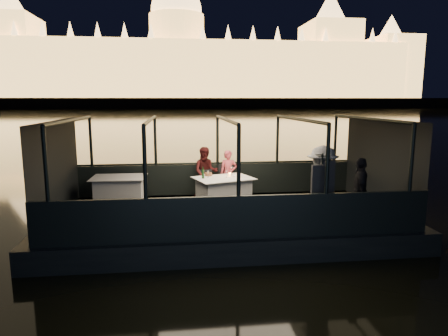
{
  "coord_description": "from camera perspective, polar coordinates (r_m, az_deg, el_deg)",
  "views": [
    {
      "loc": [
        -1.2,
        -9.58,
        3.27
      ],
      "look_at": [
        0.0,
        0.4,
        1.55
      ],
      "focal_mm": 32.0,
      "sensor_mm": 36.0,
      "label": 1
    }
  ],
  "objects": [
    {
      "name": "gunwale_port",
      "position": [
        11.87,
        -0.92,
        -1.56
      ],
      "size": [
        8.0,
        0.08,
        0.9
      ],
      "primitive_type": "cube",
      "color": "black",
      "rests_on": "boat_deck"
    },
    {
      "name": "passenger_stripe",
      "position": [
        9.01,
        13.78,
        -2.88
      ],
      "size": [
        1.06,
        1.33,
        1.8
      ],
      "primitive_type": "imported",
      "rotation": [
        0.0,
        0.0,
        1.17
      ],
      "color": "silver",
      "rests_on": "boat_deck"
    },
    {
      "name": "dining_table_central",
      "position": [
        10.48,
        -0.06,
        -3.45
      ],
      "size": [
        1.71,
        1.46,
        0.77
      ],
      "primitive_type": "cube",
      "rotation": [
        0.0,
        0.0,
        0.32
      ],
      "color": "silver",
      "rests_on": "boat_deck"
    },
    {
      "name": "chair_port_left",
      "position": [
        11.32,
        -2.57,
        -2.13
      ],
      "size": [
        0.43,
        0.43,
        0.79
      ],
      "primitive_type": "cube",
      "rotation": [
        0.0,
        0.0,
        0.17
      ],
      "color": "black",
      "rests_on": "boat_deck"
    },
    {
      "name": "plate_far",
      "position": [
        10.77,
        -2.49,
        -0.99
      ],
      "size": [
        0.28,
        0.28,
        0.01
      ],
      "primitive_type": "cylinder",
      "rotation": [
        0.0,
        0.0,
        0.38
      ],
      "color": "white",
      "rests_on": "dining_table_central"
    },
    {
      "name": "embankment",
      "position": [
        219.6,
        -6.62,
        9.05
      ],
      "size": [
        400.0,
        140.0,
        6.0
      ],
      "primitive_type": "cube",
      "color": "#423D33",
      "rests_on": "ground"
    },
    {
      "name": "person_woman_coral",
      "position": [
        11.46,
        0.65,
        -0.44
      ],
      "size": [
        0.5,
        0.35,
        1.34
      ],
      "primitive_type": "imported",
      "rotation": [
        0.0,
        0.0,
        -0.06
      ],
      "color": "#D54D59",
      "rests_on": "boat_deck"
    },
    {
      "name": "plate_near",
      "position": [
        10.6,
        1.75,
        -1.15
      ],
      "size": [
        0.22,
        0.22,
        0.01
      ],
      "primitive_type": "cylinder",
      "rotation": [
        0.0,
        0.0,
        -0.01
      ],
      "color": "silver",
      "rests_on": "dining_table_central"
    },
    {
      "name": "chair_port_right",
      "position": [
        11.36,
        0.42,
        -2.07
      ],
      "size": [
        0.53,
        0.53,
        0.92
      ],
      "primitive_type": "cube",
      "rotation": [
        0.0,
        0.0,
        -0.29
      ],
      "color": "black",
      "rests_on": "boat_deck"
    },
    {
      "name": "wine_glass_red",
      "position": [
        10.81,
        1.08,
        -0.47
      ],
      "size": [
        0.08,
        0.08,
        0.21
      ],
      "primitive_type": null,
      "rotation": [
        0.0,
        0.0,
        0.19
      ],
      "color": "silver",
      "rests_on": "dining_table_central"
    },
    {
      "name": "river_water",
      "position": [
        89.65,
        -6.14,
        7.56
      ],
      "size": [
        500.0,
        500.0,
        0.0
      ],
      "primitive_type": "plane",
      "color": "black",
      "rests_on": "ground"
    },
    {
      "name": "cabin_glass_port",
      "position": [
        11.7,
        -0.94,
        3.97
      ],
      "size": [
        8.0,
        0.02,
        1.4
      ],
      "primitive_type": null,
      "color": "#99B2B2",
      "rests_on": "gunwale_port"
    },
    {
      "name": "cabin_glass_starboard",
      "position": [
        7.76,
        2.11,
        1.04
      ],
      "size": [
        8.0,
        0.02,
        1.4
      ],
      "primitive_type": null,
      "color": "#99B2B2",
      "rests_on": "gunwale_starboard"
    },
    {
      "name": "end_wall_fore",
      "position": [
        10.11,
        -22.83,
        -0.28
      ],
      "size": [
        0.02,
        4.0,
        2.3
      ],
      "primitive_type": null,
      "color": "black",
      "rests_on": "boat_deck"
    },
    {
      "name": "person_man_maroon",
      "position": [
        11.43,
        -2.63,
        -0.48
      ],
      "size": [
        0.75,
        0.61,
        1.45
      ],
      "primitive_type": "imported",
      "rotation": [
        0.0,
        0.0,
        -0.11
      ],
      "color": "#3D1111",
      "rests_on": "boat_deck"
    },
    {
      "name": "wine_bottle",
      "position": [
        10.3,
        -3.02,
        -0.68
      ],
      "size": [
        0.08,
        0.08,
        0.3
      ],
      "primitive_type": "cylinder",
      "rotation": [
        0.0,
        0.0,
        0.28
      ],
      "color": "#133615",
      "rests_on": "dining_table_central"
    },
    {
      "name": "end_wall_aft",
      "position": [
        11.02,
        21.39,
        0.58
      ],
      "size": [
        0.02,
        4.0,
        2.3
      ],
      "primitive_type": null,
      "color": "black",
      "rests_on": "boat_deck"
    },
    {
      "name": "wine_glass_empty",
      "position": [
        10.41,
        0.36,
        -0.86
      ],
      "size": [
        0.08,
        0.08,
        0.18
      ],
      "primitive_type": null,
      "rotation": [
        0.0,
        0.0,
        -0.28
      ],
      "color": "silver",
      "rests_on": "dining_table_central"
    },
    {
      "name": "coat_stand",
      "position": [
        8.67,
        13.7,
        -3.03
      ],
      "size": [
        0.53,
        0.46,
        1.68
      ],
      "primitive_type": null,
      "rotation": [
        0.0,
        0.0,
        0.21
      ],
      "color": "black",
      "rests_on": "boat_deck"
    },
    {
      "name": "cabin_roof_glass",
      "position": [
        9.67,
        0.29,
        6.92
      ],
      "size": [
        8.0,
        4.0,
        0.02
      ],
      "primitive_type": null,
      "color": "#99B2B2",
      "rests_on": "boat_deck"
    },
    {
      "name": "parliament_building",
      "position": [
        186.37,
        -6.74,
        17.58
      ],
      "size": [
        220.0,
        32.0,
        60.0
      ],
      "primitive_type": null,
      "color": "#F2D18C",
      "rests_on": "embankment"
    },
    {
      "name": "gunwale_starboard",
      "position": [
        8.02,
        2.06,
        -7.12
      ],
      "size": [
        8.0,
        0.08,
        0.9
      ],
      "primitive_type": "cube",
      "color": "black",
      "rests_on": "boat_deck"
    },
    {
      "name": "passenger_dark",
      "position": [
        9.49,
        18.86,
        -2.49
      ],
      "size": [
        0.66,
        0.96,
        1.51
      ],
      "primitive_type": "imported",
      "rotation": [
        0.0,
        0.0,
        4.36
      ],
      "color": "black",
      "rests_on": "boat_deck"
    },
    {
      "name": "wine_glass_white",
      "position": [
        10.46,
        -2.29,
        -0.82
      ],
      "size": [
        0.08,
        0.08,
        0.17
      ],
      "primitive_type": null,
      "rotation": [
        0.0,
        0.0,
        -0.4
      ],
      "color": "silver",
      "rests_on": "dining_table_central"
    },
    {
      "name": "dining_table_aft",
      "position": [
        11.04,
        -14.69,
        -3.09
      ],
      "size": [
        1.45,
        1.07,
        0.75
      ],
      "primitive_type": "cube",
      "rotation": [
        0.0,
        0.0,
        -0.03
      ],
      "color": "silver",
      "rests_on": "boat_deck"
    },
    {
      "name": "boat_deck",
      "position": [
        10.05,
        0.27,
        -6.41
      ],
      "size": [
        8.0,
        4.0,
        0.04
      ],
      "primitive_type": "cube",
      "color": "black",
      "rests_on": "boat_hull"
    },
    {
      "name": "canopy_ribs",
      "position": [
        9.79,
        0.28,
        0.18
      ],
      "size": [
        8.0,
        4.0,
        2.3
      ],
      "primitive_type": null,
      "color": "black",
      "rests_on": "boat_deck"
    },
    {
      "name": "boat_hull",
      "position": [
        10.19,
        0.27,
        -9.0
      ],
      "size": [
        8.6,
        4.4,
        1.0
      ],
      "primitive_type": "cube",
      "color": "black",
      "rests_on": "river_water"
    },
    {
      "name": "amber_candle",
      "position": [
        10.59,
        0.79,
        -0.98
      ],
      "size": [
        0.06,
        0.06,
        0.09
      ],
      "primitive_type": "cylinder",
      "rotation": [
        0.0,
        0.0,
        0.04
      ],
      "color": "orange",
      "rests_on": "dining_table_central"
    },
    {
      "name": "bread_basket",
      "position": [
        10.68,
        -2.24,
        -0.9
      ],
      "size": [
        0.25,
        0.25,
        0.08
      ],
      "primitive_type": "cylinder",
      "rotation": [
        0.0,
        0.0,
        -0.34
      ],
      "color": "brown",
      "rests_on": "dining_table_central"
    }
  ]
}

